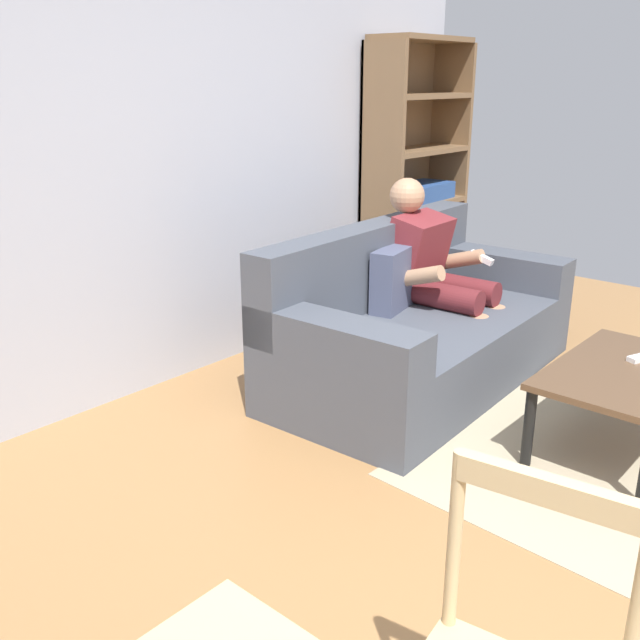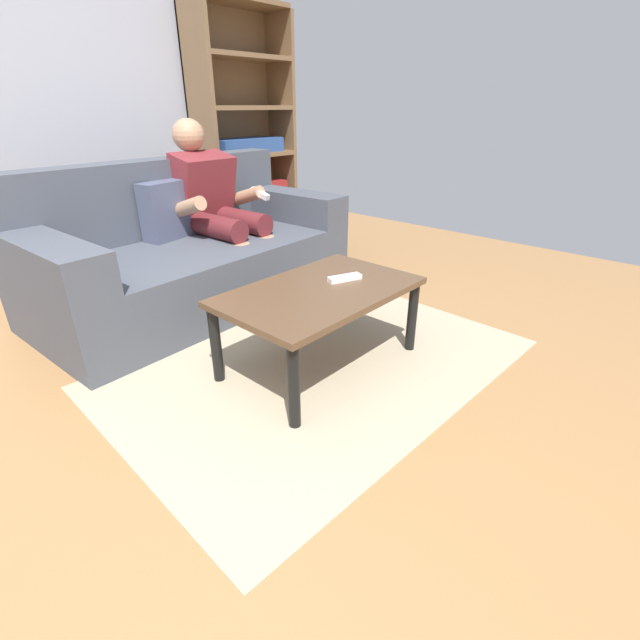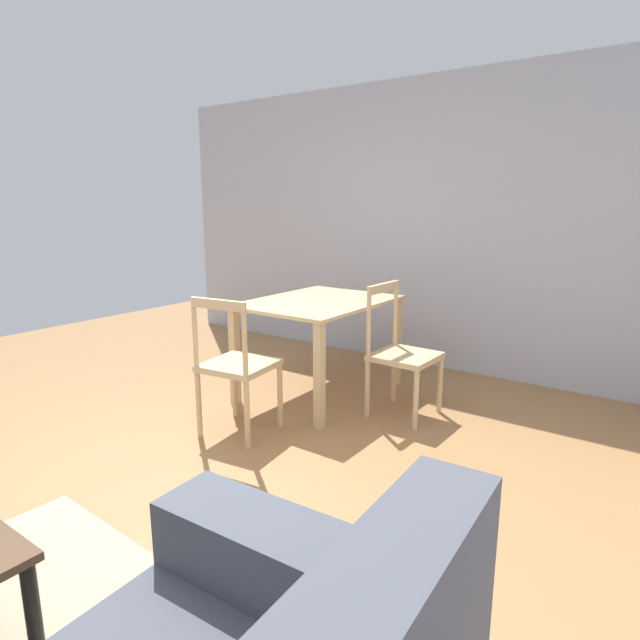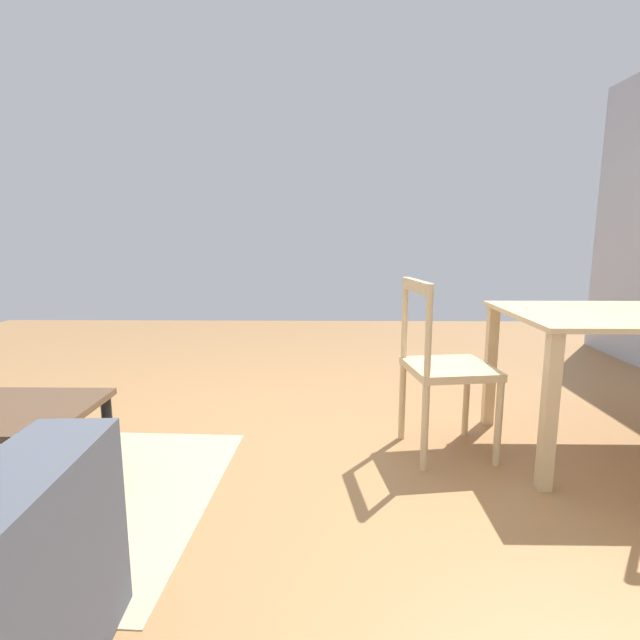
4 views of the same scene
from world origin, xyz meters
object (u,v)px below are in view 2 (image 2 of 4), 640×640
tv_remote (345,278)px  bookshelf (246,158)px  couch (190,254)px  person_lounging (216,206)px  coffee_table (320,299)px

tv_remote → bookshelf: 2.39m
tv_remote → bookshelf: bookshelf is taller
tv_remote → bookshelf: (1.12, 2.08, 0.33)m
couch → tv_remote: 1.23m
person_lounging → coffee_table: bearing=-105.5°
tv_remote → bookshelf: bearing=-6.7°
couch → bookshelf: (1.21, 0.86, 0.44)m
tv_remote → person_lounging: bearing=13.2°
bookshelf → tv_remote: bearing=-118.2°
couch → bookshelf: 1.55m
coffee_table → tv_remote: bearing=-4.9°
coffee_table → tv_remote: (0.16, -0.01, 0.06)m
person_lounging → bookshelf: size_ratio=0.57×
coffee_table → bookshelf: bearing=58.2°
couch → person_lounging: (0.28, 0.06, 0.26)m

